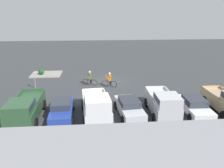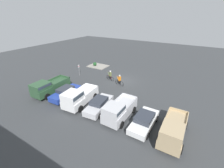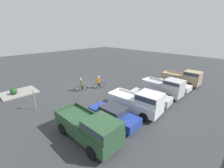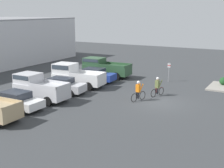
{
  "view_description": "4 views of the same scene",
  "coord_description": "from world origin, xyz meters",
  "px_view_note": "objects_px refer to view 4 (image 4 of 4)",
  "views": [
    {
      "loc": [
        1.25,
        25.67,
        8.46
      ],
      "look_at": [
        -0.46,
        4.29,
        1.2
      ],
      "focal_mm": 35.0,
      "sensor_mm": 36.0,
      "label": 1
    },
    {
      "loc": [
        -10.48,
        21.14,
        10.57
      ],
      "look_at": [
        -0.46,
        4.29,
        1.2
      ],
      "focal_mm": 24.0,
      "sensor_mm": 36.0,
      "label": 2
    },
    {
      "loc": [
        12.04,
        16.77,
        7.47
      ],
      "look_at": [
        -0.46,
        4.29,
        1.2
      ],
      "focal_mm": 24.0,
      "sensor_mm": 36.0,
      "label": 3
    },
    {
      "loc": [
        -23.89,
        -8.66,
        7.52
      ],
      "look_at": [
        -0.46,
        4.29,
        1.2
      ],
      "focal_mm": 50.0,
      "sensor_mm": 36.0,
      "label": 4
    }
  ],
  "objects_px": {
    "cyclist_0": "(157,86)",
    "fire_lane_sign": "(169,70)",
    "sedan_1": "(61,85)",
    "cyclist_1": "(138,91)",
    "pickup_truck_1": "(38,87)",
    "shrub": "(223,81)",
    "sedan_2": "(94,75)",
    "sedan_0": "(16,100)",
    "pickup_truck_2": "(74,75)",
    "pickup_truck_3": "(104,67)"
  },
  "relations": [
    {
      "from": "cyclist_1",
      "to": "shrub",
      "type": "relative_size",
      "value": 2.27
    },
    {
      "from": "sedan_1",
      "to": "fire_lane_sign",
      "type": "bearing_deg",
      "value": -36.92
    },
    {
      "from": "pickup_truck_3",
      "to": "pickup_truck_1",
      "type": "bearing_deg",
      "value": -179.71
    },
    {
      "from": "sedan_2",
      "to": "cyclist_0",
      "type": "distance_m",
      "value": 8.37
    },
    {
      "from": "sedan_0",
      "to": "sedan_1",
      "type": "height_order",
      "value": "sedan_1"
    },
    {
      "from": "sedan_1",
      "to": "sedan_2",
      "type": "relative_size",
      "value": 0.99
    },
    {
      "from": "sedan_2",
      "to": "cyclist_1",
      "type": "distance_m",
      "value": 8.47
    },
    {
      "from": "sedan_1",
      "to": "sedan_2",
      "type": "height_order",
      "value": "sedan_2"
    },
    {
      "from": "pickup_truck_1",
      "to": "cyclist_1",
      "type": "distance_m",
      "value": 8.58
    },
    {
      "from": "cyclist_1",
      "to": "sedan_0",
      "type": "bearing_deg",
      "value": 132.52
    },
    {
      "from": "pickup_truck_3",
      "to": "cyclist_1",
      "type": "xyz_separation_m",
      "value": [
        -7.23,
        -7.67,
        -0.23
      ]
    },
    {
      "from": "sedan_1",
      "to": "cyclist_1",
      "type": "height_order",
      "value": "cyclist_1"
    },
    {
      "from": "sedan_1",
      "to": "fire_lane_sign",
      "type": "xyz_separation_m",
      "value": [
        9.51,
        -7.14,
        0.53
      ]
    },
    {
      "from": "pickup_truck_1",
      "to": "fire_lane_sign",
      "type": "bearing_deg",
      "value": -31.2
    },
    {
      "from": "pickup_truck_1",
      "to": "sedan_2",
      "type": "bearing_deg",
      "value": -2.71
    },
    {
      "from": "cyclist_0",
      "to": "fire_lane_sign",
      "type": "height_order",
      "value": "fire_lane_sign"
    },
    {
      "from": "pickup_truck_1",
      "to": "cyclist_1",
      "type": "relative_size",
      "value": 2.75
    },
    {
      "from": "sedan_2",
      "to": "shrub",
      "type": "bearing_deg",
      "value": -70.37
    },
    {
      "from": "pickup_truck_2",
      "to": "shrub",
      "type": "xyz_separation_m",
      "value": [
        7.35,
        -13.21,
        -0.64
      ]
    },
    {
      "from": "sedan_2",
      "to": "cyclist_1",
      "type": "xyz_separation_m",
      "value": [
        -4.44,
        -7.21,
        0.14
      ]
    },
    {
      "from": "sedan_0",
      "to": "pickup_truck_2",
      "type": "distance_m",
      "value": 8.38
    },
    {
      "from": "pickup_truck_1",
      "to": "shrub",
      "type": "height_order",
      "value": "pickup_truck_1"
    },
    {
      "from": "cyclist_1",
      "to": "sedan_1",
      "type": "bearing_deg",
      "value": 99.01
    },
    {
      "from": "sedan_1",
      "to": "pickup_truck_3",
      "type": "bearing_deg",
      "value": 2.49
    },
    {
      "from": "sedan_0",
      "to": "pickup_truck_3",
      "type": "height_order",
      "value": "pickup_truck_3"
    },
    {
      "from": "pickup_truck_1",
      "to": "cyclist_1",
      "type": "bearing_deg",
      "value": -62.56
    },
    {
      "from": "pickup_truck_3",
      "to": "shrub",
      "type": "distance_m",
      "value": 13.22
    },
    {
      "from": "sedan_1",
      "to": "pickup_truck_2",
      "type": "relative_size",
      "value": 0.87
    },
    {
      "from": "pickup_truck_1",
      "to": "sedan_0",
      "type": "bearing_deg",
      "value": -175.04
    },
    {
      "from": "pickup_truck_2",
      "to": "fire_lane_sign",
      "type": "xyz_separation_m",
      "value": [
        6.75,
        -7.63,
        0.09
      ]
    },
    {
      "from": "sedan_1",
      "to": "shrub",
      "type": "relative_size",
      "value": 6.01
    },
    {
      "from": "pickup_truck_1",
      "to": "fire_lane_sign",
      "type": "height_order",
      "value": "pickup_truck_1"
    },
    {
      "from": "pickup_truck_3",
      "to": "cyclist_0",
      "type": "height_order",
      "value": "pickup_truck_3"
    },
    {
      "from": "sedan_0",
      "to": "sedan_2",
      "type": "distance_m",
      "value": 11.2
    },
    {
      "from": "pickup_truck_2",
      "to": "cyclist_1",
      "type": "relative_size",
      "value": 3.03
    },
    {
      "from": "pickup_truck_1",
      "to": "sedan_2",
      "type": "xyz_separation_m",
      "value": [
        8.39,
        -0.4,
        -0.4
      ]
    },
    {
      "from": "sedan_1",
      "to": "cyclist_0",
      "type": "relative_size",
      "value": 2.63
    },
    {
      "from": "sedan_0",
      "to": "fire_lane_sign",
      "type": "distance_m",
      "value": 16.75
    },
    {
      "from": "pickup_truck_3",
      "to": "shrub",
      "type": "xyz_separation_m",
      "value": [
        1.72,
        -13.1,
        -0.58
      ]
    },
    {
      "from": "sedan_1",
      "to": "shrub",
      "type": "bearing_deg",
      "value": -51.55
    },
    {
      "from": "cyclist_1",
      "to": "fire_lane_sign",
      "type": "xyz_separation_m",
      "value": [
        8.35,
        0.16,
        0.39
      ]
    },
    {
      "from": "pickup_truck_1",
      "to": "cyclist_0",
      "type": "height_order",
      "value": "pickup_truck_1"
    },
    {
      "from": "pickup_truck_3",
      "to": "cyclist_1",
      "type": "distance_m",
      "value": 10.54
    },
    {
      "from": "pickup_truck_3",
      "to": "cyclist_0",
      "type": "relative_size",
      "value": 3.14
    },
    {
      "from": "cyclist_1",
      "to": "fire_lane_sign",
      "type": "height_order",
      "value": "fire_lane_sign"
    },
    {
      "from": "pickup_truck_1",
      "to": "shrub",
      "type": "bearing_deg",
      "value": -45.3
    },
    {
      "from": "sedan_1",
      "to": "cyclist_1",
      "type": "bearing_deg",
      "value": -80.99
    },
    {
      "from": "sedan_0",
      "to": "pickup_truck_1",
      "type": "xyz_separation_m",
      "value": [
        2.81,
        0.24,
        0.43
      ]
    },
    {
      "from": "pickup_truck_2",
      "to": "cyclist_0",
      "type": "xyz_separation_m",
      "value": [
        0.67,
        -8.66,
        -0.3
      ]
    },
    {
      "from": "pickup_truck_2",
      "to": "sedan_0",
      "type": "bearing_deg",
      "value": -177.13
    }
  ]
}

